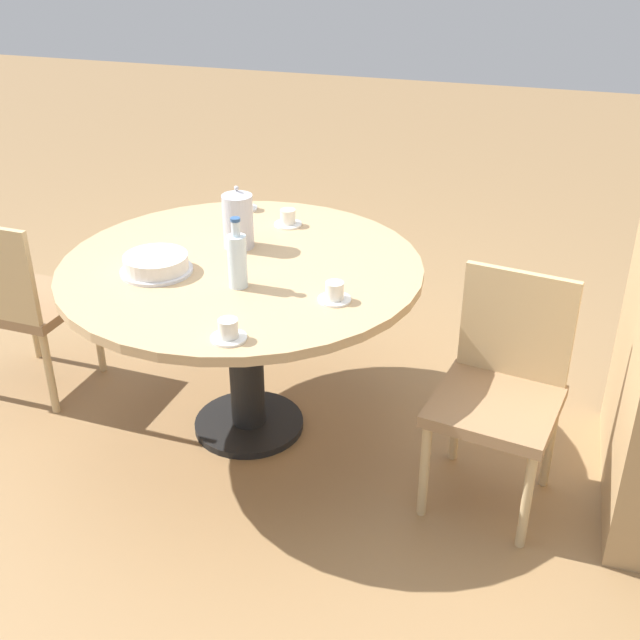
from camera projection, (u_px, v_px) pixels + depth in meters
ground_plane at (249, 426)px, 3.37m from camera, size 14.00×14.00×0.00m
dining_table at (243, 293)px, 3.08m from camera, size 1.37×1.37×0.75m
chair_a at (501, 387)px, 2.81m from camera, size 0.48×0.48×0.84m
chair_b at (22, 300)px, 3.41m from camera, size 0.44×0.44×0.84m
coffee_pot at (238, 219)px, 3.11m from camera, size 0.12×0.12×0.25m
water_bottle at (237, 259)px, 2.80m from camera, size 0.07×0.07×0.26m
cake_main at (156, 264)px, 2.94m from camera, size 0.27×0.27×0.07m
cup_a at (228, 331)px, 2.50m from camera, size 0.12×0.12×0.07m
cup_b at (335, 293)px, 2.73m from camera, size 0.12×0.12×0.07m
cup_c at (288, 219)px, 3.35m from camera, size 0.12×0.12×0.07m
cup_d at (244, 203)px, 3.51m from camera, size 0.12×0.12×0.07m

